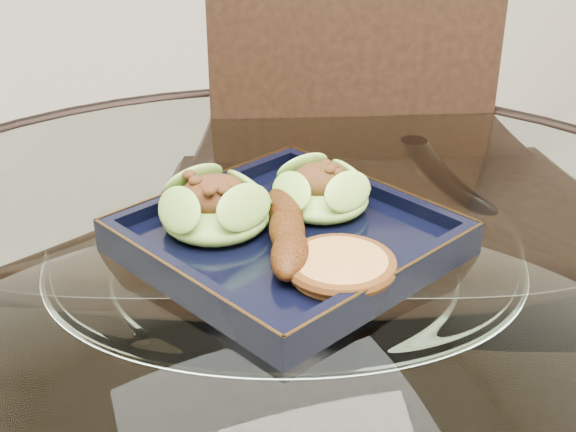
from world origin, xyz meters
name	(u,v)px	position (x,y,z in m)	size (l,w,h in m)	color
dining_table	(285,418)	(0.00, 0.00, 0.60)	(1.13, 1.13, 0.77)	white
dining_chair	(358,282)	(0.21, 0.28, 0.55)	(0.53, 0.53, 0.98)	#321E10
navy_plate	(288,243)	(0.02, 0.05, 0.77)	(0.27, 0.27, 0.02)	black
lettuce_wrap_left	(216,210)	(-0.04, 0.09, 0.80)	(0.11, 0.11, 0.04)	#548C28
lettuce_wrap_right	(322,194)	(0.07, 0.09, 0.80)	(0.10, 0.10, 0.04)	#5C9C2D
roasted_plantain	(287,230)	(0.01, 0.03, 0.80)	(0.16, 0.03, 0.03)	#562709
crumb_patty	(340,267)	(0.04, -0.03, 0.79)	(0.09, 0.09, 0.02)	#C58841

